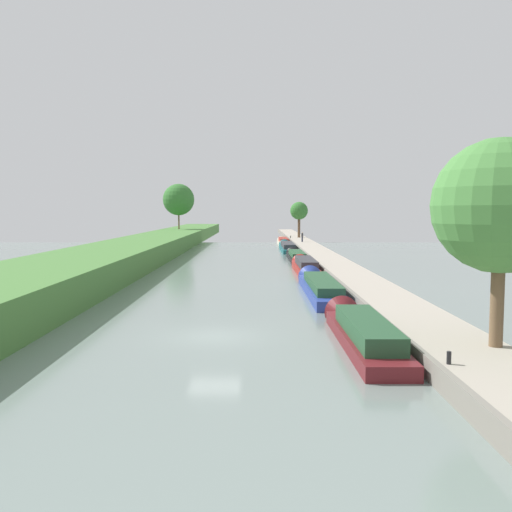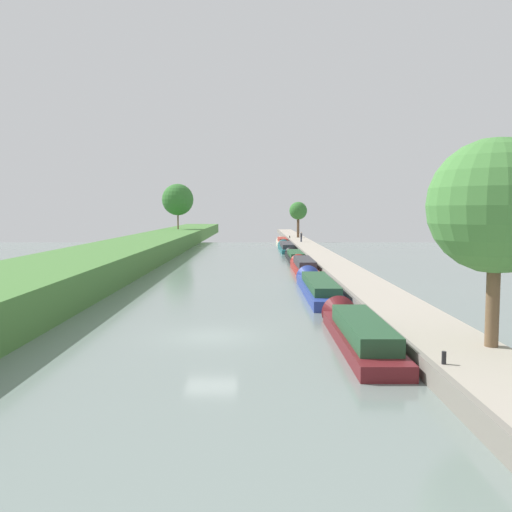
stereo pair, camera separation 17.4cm
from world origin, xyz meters
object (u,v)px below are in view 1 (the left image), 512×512
Objects in this scene: narrowboat_black at (296,256)px; mooring_bollard_far at (290,237)px; narrowboat_blue at (319,286)px; narrowboat_teal at (287,247)px; person_walking at (302,237)px; narrowboat_red at (304,266)px; mooring_bollard_near at (448,358)px; narrowboat_cream at (283,241)px; narrowboat_maroon at (361,331)px.

mooring_bollard_far is at bearing 87.46° from narrowboat_black.
mooring_bollard_far is at bearing 88.29° from narrowboat_blue.
narrowboat_teal is 10.21× the size of person_walking.
narrowboat_blue is 1.18× the size of narrowboat_red.
narrowboat_teal reaches higher than mooring_bollard_far.
narrowboat_black is 29.84× the size of mooring_bollard_near.
mooring_bollard_near is (-1.16, -75.36, -0.65)m from person_walking.
person_walking reaches higher than mooring_bollard_far.
narrowboat_red is 0.77× the size of narrowboat_teal.
mooring_bollard_far reaches higher than narrowboat_cream.
narrowboat_black is 50.16m from mooring_bollard_near.
narrowboat_black is 0.98× the size of narrowboat_cream.
person_walking reaches higher than narrowboat_black.
narrowboat_red reaches higher than narrowboat_black.
narrowboat_teal is (-0.07, 60.48, -0.04)m from narrowboat_maroon.
narrowboat_teal is (-0.16, 16.94, 0.04)m from narrowboat_black.
narrowboat_cream is at bearing 89.96° from narrowboat_maroon.
narrowboat_maroon is 7.34× the size of person_walking.
narrowboat_blue is 34.13× the size of mooring_bollard_near.
person_walking is at bearing 69.96° from narrowboat_teal.
narrowboat_blue reaches higher than mooring_bollard_near.
narrowboat_black is (0.29, 28.21, -0.06)m from narrowboat_blue.
mooring_bollard_far is at bearing 95.00° from person_walking.
narrowboat_black is 32.48m from narrowboat_cream.
mooring_bollard_far is at bearing 88.03° from narrowboat_red.
narrowboat_red is 7.82× the size of person_walking.
narrowboat_red is 0.94× the size of narrowboat_cream.
narrowboat_teal is 37.68× the size of mooring_bollard_far.
narrowboat_blue is 66.69m from mooring_bollard_far.
narrowboat_maroon is 27.07× the size of mooring_bollard_near.
narrowboat_blue is at bearing -91.71° from mooring_bollard_far.
narrowboat_black is at bearing 89.87° from narrowboat_maroon.
narrowboat_red reaches higher than mooring_bollard_far.
narrowboat_blue is at bearing 90.71° from narrowboat_maroon.
narrowboat_teal is 37.68× the size of mooring_bollard_near.
narrowboat_maroon is 43.54m from narrowboat_black.
narrowboat_blue is 60.69m from narrowboat_cream.
narrowboat_blue is 22.02m from mooring_bollard_near.
narrowboat_blue is 53.55m from person_walking.
narrowboat_teal is 67.09m from mooring_bollard_near.
mooring_bollard_near is 1.00× the size of mooring_bollard_far.
narrowboat_cream is (0.06, 76.02, -0.06)m from narrowboat_maroon.
narrowboat_black is (0.10, 43.54, -0.08)m from narrowboat_maroon.
narrowboat_blue is 0.91× the size of narrowboat_teal.
narrowboat_cream is at bearing 89.54° from narrowboat_teal.
person_walking is at bearing 87.54° from narrowboat_maroon.
narrowboat_maroon is 30.10m from narrowboat_red.
narrowboat_maroon is at bearing -90.13° from narrowboat_black.
narrowboat_black is 29.84× the size of mooring_bollard_far.
person_walking is (2.90, -7.25, 1.19)m from narrowboat_cream.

